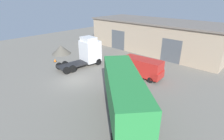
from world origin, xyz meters
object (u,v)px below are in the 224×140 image
Objects in this scene: gravel_pile at (61,50)px; traffic_cone at (55,60)px; tractor_unit_white at (88,52)px; container_trailer_green at (124,91)px; delivery_van_red at (143,67)px.

gravel_pile reaches higher than traffic_cone.
tractor_unit_white reaches higher than gravel_pile.
container_trailer_green is 20.62m from gravel_pile.
container_trailer_green is at bearing -11.15° from traffic_cone.
delivery_van_red is 9.51× the size of traffic_cone.
container_trailer_green reaches higher than traffic_cone.
container_trailer_green reaches higher than gravel_pile.
gravel_pile is (-16.19, -1.71, -0.53)m from delivery_van_red.
tractor_unit_white is at bearing 14.13° from container_trailer_green.
traffic_cone is at bearing -45.62° from gravel_pile.
gravel_pile is at bearing 94.72° from tractor_unit_white.
traffic_cone is (-13.25, -4.72, -1.06)m from delivery_van_red.
delivery_van_red is 16.29m from gravel_pile.
container_trailer_green is (11.92, -6.11, 0.58)m from tractor_unit_white.
tractor_unit_white is at bearing 31.16° from traffic_cone.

